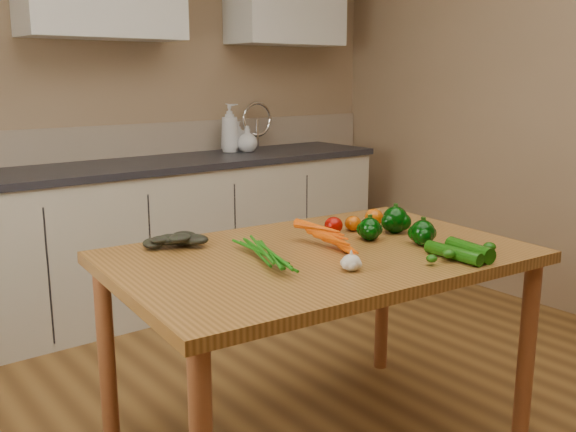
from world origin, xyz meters
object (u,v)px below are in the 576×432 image
(soap_bottle_a, at_px, (230,128))
(soap_bottle_c, at_px, (248,139))
(table, at_px, (319,275))
(pepper_c, at_px, (423,233))
(zucchini_b, at_px, (453,253))
(tomato_b, at_px, (353,223))
(garlic_bulb, at_px, (351,263))
(tomato_a, at_px, (334,225))
(soap_bottle_b, at_px, (239,136))
(pepper_b, at_px, (395,220))
(zucchini_a, at_px, (470,250))
(leafy_greens, at_px, (176,234))
(tomato_c, at_px, (374,217))
(carrot_bunch, at_px, (310,243))
(pepper_a, at_px, (370,229))

(soap_bottle_a, xyz_separation_m, soap_bottle_c, (0.09, -0.07, -0.07))
(table, bearing_deg, pepper_c, -19.18)
(soap_bottle_a, bearing_deg, zucchini_b, -131.04)
(soap_bottle_a, bearing_deg, tomato_b, -134.39)
(garlic_bulb, height_order, tomato_a, tomato_a)
(soap_bottle_b, xyz_separation_m, tomato_b, (-0.63, -1.80, -0.18))
(garlic_bulb, xyz_separation_m, zucchini_b, (0.36, -0.12, -0.00))
(pepper_b, relative_size, zucchini_a, 0.55)
(pepper_c, bearing_deg, tomato_a, 114.10)
(leafy_greens, relative_size, tomato_c, 2.68)
(soap_bottle_b, distance_m, tomato_c, 1.86)
(soap_bottle_a, height_order, soap_bottle_b, soap_bottle_a)
(soap_bottle_c, relative_size, pepper_c, 1.85)
(soap_bottle_a, height_order, pepper_b, soap_bottle_a)
(soap_bottle_c, bearing_deg, garlic_bulb, 93.49)
(garlic_bulb, bearing_deg, zucchini_b, -18.76)
(soap_bottle_b, distance_m, tomato_a, 1.93)
(garlic_bulb, relative_size, pepper_b, 0.61)
(soap_bottle_b, xyz_separation_m, tomato_a, (-0.73, -1.78, -0.18))
(carrot_bunch, xyz_separation_m, pepper_c, (0.40, -0.17, 0.01))
(soap_bottle_c, distance_m, leafy_greens, 2.01)
(leafy_greens, bearing_deg, tomato_b, -16.03)
(pepper_a, relative_size, tomato_c, 1.10)
(soap_bottle_a, relative_size, tomato_c, 4.06)
(pepper_c, distance_m, tomato_a, 0.36)
(carrot_bunch, height_order, tomato_c, carrot_bunch)
(table, height_order, pepper_b, pepper_b)
(tomato_a, bearing_deg, pepper_b, -34.09)
(soap_bottle_c, xyz_separation_m, zucchini_b, (-0.65, -2.21, -0.18))
(soap_bottle_c, bearing_deg, pepper_c, 103.28)
(soap_bottle_a, relative_size, zucchini_b, 1.43)
(carrot_bunch, bearing_deg, soap_bottle_c, 66.71)
(soap_bottle_a, bearing_deg, garlic_bulb, -140.39)
(carrot_bunch, bearing_deg, tomato_a, 37.37)
(pepper_c, height_order, tomato_c, pepper_c)
(table, height_order, soap_bottle_c, soap_bottle_c)
(garlic_bulb, bearing_deg, soap_bottle_b, 65.22)
(pepper_c, relative_size, zucchini_b, 0.42)
(garlic_bulb, height_order, pepper_b, pepper_b)
(table, xyz_separation_m, tomato_c, (0.44, 0.17, 0.12))
(pepper_b, distance_m, tomato_a, 0.25)
(soap_bottle_b, distance_m, soap_bottle_c, 0.10)
(pepper_a, xyz_separation_m, tomato_b, (0.05, 0.15, -0.01))
(table, height_order, soap_bottle_a, soap_bottle_a)
(soap_bottle_c, height_order, leafy_greens, soap_bottle_c)
(leafy_greens, xyz_separation_m, tomato_a, (0.60, -0.19, -0.02))
(leafy_greens, bearing_deg, pepper_a, -28.25)
(pepper_a, bearing_deg, leafy_greens, 151.75)
(leafy_greens, bearing_deg, zucchini_a, -44.65)
(table, distance_m, tomato_b, 0.37)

